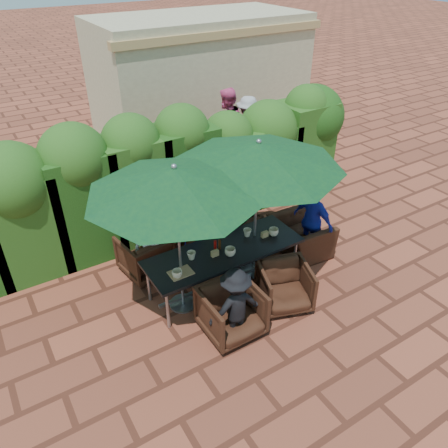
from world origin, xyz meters
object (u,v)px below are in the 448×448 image
chair_end_right (301,231)px  dining_table (224,254)px  umbrella_left (175,181)px  chair_far_right (238,229)px  chair_near_right (285,284)px  umbrella_right (258,155)px  chair_far_left (145,252)px  chair_near_left (231,310)px  chair_far_mid (202,239)px

chair_end_right → dining_table: bearing=98.5°
umbrella_left → chair_far_right: 2.65m
chair_far_right → chair_near_right: (-0.28, -1.75, 0.04)m
umbrella_right → chair_far_left: size_ratio=3.29×
chair_far_left → chair_far_right: (1.80, -0.16, -0.05)m
umbrella_right → chair_near_right: 2.05m
chair_near_right → chair_end_right: 1.47m
chair_far_right → chair_far_left: bearing=-25.5°
chair_near_left → umbrella_left: bearing=111.9°
chair_end_right → umbrella_left: bearing=98.1°
chair_far_left → dining_table: bearing=123.4°
umbrella_left → chair_end_right: 3.06m
umbrella_left → chair_far_left: (-0.15, 1.08, -1.81)m
chair_far_mid → chair_far_left: bearing=-14.0°
chair_near_left → chair_near_right: 1.02m
chair_far_left → chair_near_left: chair_near_left is taller
chair_near_left → chair_far_right: bearing=54.2°
chair_near_left → umbrella_right: bearing=42.2°
umbrella_right → chair_far_left: (-1.59, 0.98, -1.81)m
chair_far_left → chair_far_right: bearing=166.4°
dining_table → chair_near_right: 1.07m
umbrella_left → umbrella_right: 1.44m
chair_far_left → chair_near_left: bearing=96.0°
chair_near_left → chair_far_mid: bearing=73.8°
chair_far_left → chair_far_mid: (1.02, -0.17, 0.00)m
chair_far_right → chair_far_mid: bearing=-19.6°
dining_table → chair_far_right: 1.28m
chair_far_right → dining_table: bearing=25.9°
chair_near_left → chair_near_right: chair_near_left is taller
chair_far_right → chair_near_right: chair_near_right is taller
umbrella_right → chair_near_left: size_ratio=3.17×
chair_far_mid → chair_end_right: (1.63, -0.79, 0.04)m
dining_table → chair_far_left: (-0.94, 1.06, -0.27)m
umbrella_right → chair_far_right: bearing=75.4°
chair_near_right → dining_table: bearing=143.4°
chair_near_right → chair_far_mid: bearing=125.3°
dining_table → chair_near_right: chair_near_right is taller
umbrella_left → chair_near_right: umbrella_left is taller
dining_table → chair_end_right: chair_end_right is taller
chair_far_right → chair_near_left: 2.22m
chair_far_mid → chair_near_left: size_ratio=0.97×
chair_far_mid → umbrella_right: bearing=120.8°
chair_far_mid → dining_table: bearing=80.6°
chair_far_right → chair_near_right: bearing=60.7°
chair_far_left → chair_end_right: 2.82m
umbrella_right → chair_near_right: (-0.06, -0.93, -1.82)m
chair_far_mid → chair_near_right: bearing=101.8°
chair_near_right → umbrella_right: bearing=105.3°
chair_far_right → chair_end_right: bearing=116.7°
dining_table → umbrella_left: 1.73m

